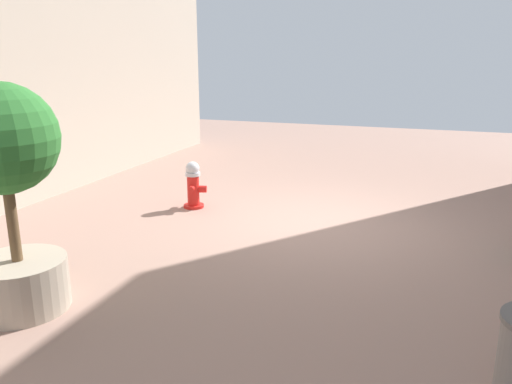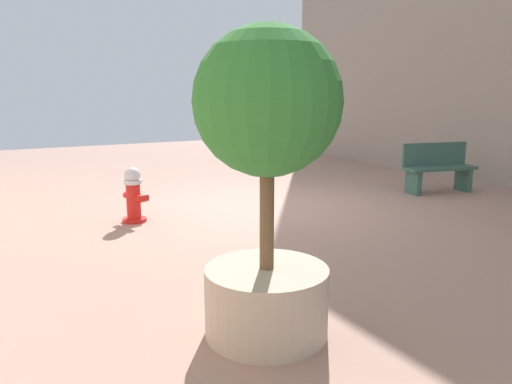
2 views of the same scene
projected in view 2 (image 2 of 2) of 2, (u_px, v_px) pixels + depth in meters
ground_plane at (268, 206)px, 8.18m from camera, size 23.40×23.40×0.00m
fire_hydrant at (134, 195)px, 7.10m from camera, size 0.42×0.44×0.82m
bench_near at (438, 167)px, 9.28m from camera, size 1.49×0.75×0.95m
planter_tree at (267, 161)px, 3.55m from camera, size 1.10×1.10×2.36m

